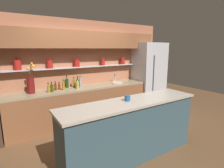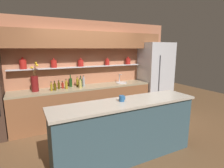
% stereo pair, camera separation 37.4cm
% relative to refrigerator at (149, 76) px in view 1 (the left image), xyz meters
% --- Properties ---
extents(ground_plane, '(12.00, 12.00, 0.00)m').
position_rel_refrigerator_xyz_m(ground_plane, '(-2.15, -1.20, -1.02)').
color(ground_plane, brown).
extents(back_wall_unit, '(5.20, 0.44, 2.60)m').
position_rel_refrigerator_xyz_m(back_wall_unit, '(-2.15, 0.33, 0.53)').
color(back_wall_unit, '#A86647').
rests_on(back_wall_unit, ground_plane).
extents(back_counter_unit, '(3.55, 0.62, 0.92)m').
position_rel_refrigerator_xyz_m(back_counter_unit, '(-2.25, 0.04, -0.56)').
color(back_counter_unit, brown).
rests_on(back_counter_unit, ground_plane).
extents(island_counter, '(2.52, 0.61, 1.02)m').
position_rel_refrigerator_xyz_m(island_counter, '(-2.15, -1.81, -0.51)').
color(island_counter, '#334C56').
rests_on(island_counter, ground_plane).
extents(refrigerator, '(0.91, 0.73, 2.05)m').
position_rel_refrigerator_xyz_m(refrigerator, '(0.00, 0.00, 0.00)').
color(refrigerator, '#B7B7BC').
rests_on(refrigerator, ground_plane).
extents(flower_vase, '(0.19, 0.17, 0.67)m').
position_rel_refrigerator_xyz_m(flower_vase, '(-3.42, 0.06, 0.10)').
color(flower_vase, maroon).
rests_on(flower_vase, back_counter_unit).
extents(sink_fixture, '(0.31, 0.31, 0.25)m').
position_rel_refrigerator_xyz_m(sink_fixture, '(-1.18, 0.05, -0.08)').
color(sink_fixture, '#B7B7BC').
rests_on(sink_fixture, back_counter_unit).
extents(bottle_oil_0, '(0.07, 0.07, 0.25)m').
position_rel_refrigerator_xyz_m(bottle_oil_0, '(-2.41, 0.17, -0.00)').
color(bottle_oil_0, olive).
rests_on(bottle_oil_0, back_counter_unit).
extents(bottle_oil_1, '(0.06, 0.06, 0.24)m').
position_rel_refrigerator_xyz_m(bottle_oil_1, '(-2.73, 0.00, -0.01)').
color(bottle_oil_1, olive).
rests_on(bottle_oil_1, back_counter_unit).
extents(bottle_spirit_2, '(0.07, 0.07, 0.24)m').
position_rel_refrigerator_xyz_m(bottle_spirit_2, '(-2.40, -0.06, -0.01)').
color(bottle_spirit_2, tan).
rests_on(bottle_spirit_2, back_counter_unit).
extents(bottle_oil_3, '(0.06, 0.06, 0.21)m').
position_rel_refrigerator_xyz_m(bottle_oil_3, '(-2.89, 0.08, -0.02)').
color(bottle_oil_3, '#47380A').
rests_on(bottle_oil_3, back_counter_unit).
extents(bottle_spirit_4, '(0.06, 0.06, 0.28)m').
position_rel_refrigerator_xyz_m(bottle_spirit_4, '(-2.27, 0.10, 0.01)').
color(bottle_spirit_4, gray).
rests_on(bottle_spirit_4, back_counter_unit).
extents(bottle_oil_5, '(0.05, 0.05, 0.22)m').
position_rel_refrigerator_xyz_m(bottle_oil_5, '(-3.08, -0.06, -0.02)').
color(bottle_oil_5, olive).
rests_on(bottle_oil_5, back_counter_unit).
extents(bottle_wine_6, '(0.08, 0.08, 0.29)m').
position_rel_refrigerator_xyz_m(bottle_wine_6, '(-2.36, 0.03, 0.00)').
color(bottle_wine_6, '#193814').
rests_on(bottle_wine_6, back_counter_unit).
extents(bottle_wine_7, '(0.08, 0.08, 0.31)m').
position_rel_refrigerator_xyz_m(bottle_wine_7, '(-2.58, 0.21, 0.01)').
color(bottle_wine_7, '#193814').
rests_on(bottle_wine_7, back_counter_unit).
extents(bottle_oil_8, '(0.07, 0.07, 0.22)m').
position_rel_refrigerator_xyz_m(bottle_oil_8, '(-3.00, -0.04, -0.02)').
color(bottle_oil_8, '#47380A').
rests_on(bottle_oil_8, back_counter_unit).
extents(bottle_sauce_9, '(0.06, 0.06, 0.17)m').
position_rel_refrigerator_xyz_m(bottle_sauce_9, '(-2.80, 0.10, -0.03)').
color(bottle_sauce_9, maroon).
rests_on(bottle_sauce_9, back_counter_unit).
extents(coffee_mug, '(0.11, 0.09, 0.10)m').
position_rel_refrigerator_xyz_m(coffee_mug, '(-2.21, -1.77, 0.04)').
color(coffee_mug, '#235184').
rests_on(coffee_mug, island_counter).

